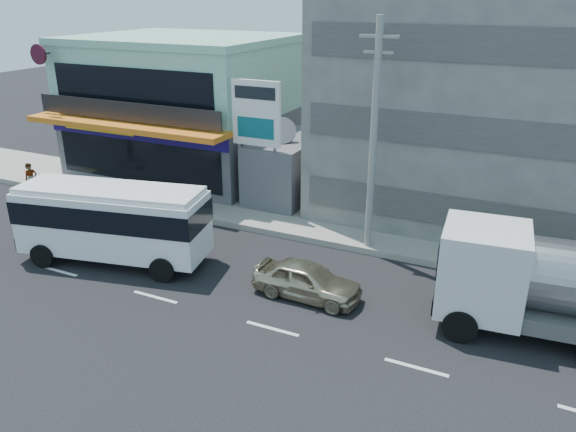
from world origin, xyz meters
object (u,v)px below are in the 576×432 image
object	(u,v)px
utility_pole_near	(373,139)
sedan	(307,280)
motorcycle_rider	(34,193)
tanker_truck	(574,288)
minibus	(113,218)
concrete_building	(502,76)
satellite_dish	(282,141)
billboard	(256,121)
shop_building	(187,110)

from	to	relation	value
utility_pole_near	sedan	xyz separation A→B (m)	(-0.81, -4.88, -4.44)
sedan	motorcycle_rider	distance (m)	17.28
sedan	utility_pole_near	bearing A→B (deg)	-7.66
motorcycle_rider	tanker_truck	bearing A→B (deg)	-3.08
minibus	tanker_truck	xyz separation A→B (m)	(17.49, 1.81, -0.05)
concrete_building	sedan	world-z (taller)	concrete_building
satellite_dish	minibus	bearing A→B (deg)	-110.50
billboard	motorcycle_rider	distance (m)	12.82
utility_pole_near	shop_building	bearing A→B (deg)	154.94
utility_pole_near	minibus	xyz separation A→B (m)	(-9.43, -5.57, -3.16)
tanker_truck	billboard	bearing A→B (deg)	159.12
sedan	tanker_truck	size ratio (longest dim) A/B	0.44
billboard	utility_pole_near	xyz separation A→B (m)	(6.50, -1.80, 0.22)
satellite_dish	billboard	xyz separation A→B (m)	(-0.50, -1.80, 1.35)
billboard	tanker_truck	size ratio (longest dim) A/B	0.74
satellite_dish	billboard	bearing A→B (deg)	-105.52
shop_building	motorcycle_rider	size ratio (longest dim) A/B	5.10
tanker_truck	motorcycle_rider	bearing A→B (deg)	176.92
shop_building	utility_pole_near	distance (m)	15.50
utility_pole_near	tanker_truck	size ratio (longest dim) A/B	1.07
tanker_truck	motorcycle_rider	size ratio (longest dim) A/B	3.85
concrete_building	billboard	bearing A→B (deg)	-151.08
billboard	tanker_truck	xyz separation A→B (m)	(14.57, -5.56, -2.99)
utility_pole_near	sedan	bearing A→B (deg)	-99.38
shop_building	concrete_building	distance (m)	18.28
shop_building	minibus	distance (m)	13.10
satellite_dish	utility_pole_near	distance (m)	7.17
sedan	minibus	bearing A→B (deg)	96.30
utility_pole_near	satellite_dish	bearing A→B (deg)	149.04
utility_pole_near	minibus	size ratio (longest dim) A/B	1.20
billboard	sedan	world-z (taller)	billboard
sedan	motorcycle_rider	xyz separation A→B (m)	(-17.10, 2.52, 0.09)
minibus	motorcycle_rider	bearing A→B (deg)	159.25
shop_building	satellite_dish	bearing A→B (deg)	-20.21
sedan	tanker_truck	bearing A→B (deg)	-81.09
shop_building	tanker_truck	world-z (taller)	shop_building
satellite_dish	utility_pole_near	world-z (taller)	utility_pole_near
concrete_building	tanker_truck	distance (m)	13.08
shop_building	sedan	world-z (taller)	shop_building
sedan	satellite_dish	bearing A→B (deg)	33.21
concrete_building	utility_pole_near	size ratio (longest dim) A/B	1.60
concrete_building	billboard	distance (m)	12.17
billboard	minibus	xyz separation A→B (m)	(-2.93, -7.37, -2.93)
billboard	motorcycle_rider	xyz separation A→B (m)	(-11.40, -4.16, -4.12)
concrete_building	satellite_dish	distance (m)	11.30
concrete_building	utility_pole_near	bearing A→B (deg)	-117.76
shop_building	billboard	bearing A→B (deg)	-32.32
tanker_truck	utility_pole_near	bearing A→B (deg)	155.02
concrete_building	tanker_truck	xyz separation A→B (m)	(4.07, -11.36, -5.06)
shop_building	concrete_building	world-z (taller)	concrete_building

